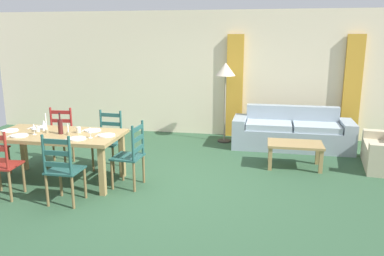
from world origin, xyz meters
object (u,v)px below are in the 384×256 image
Objects in this scene: dining_chair_far_left at (59,137)px; dining_chair_near_left at (0,164)px; dining_chair_near_right at (63,169)px; dining_chair_head_east at (131,155)px; wine_glass_near_left at (34,127)px; standing_lamp at (225,74)px; coffee_table at (295,147)px; wine_glass_near_right at (90,130)px; dining_chair_far_right at (108,140)px; couch at (292,133)px; coffee_cup_secondary at (38,129)px; wine_bottle at (60,126)px; coffee_cup_primary at (79,130)px; dining_table at (58,139)px; wine_glass_far_left at (44,123)px.

dining_chair_near_left is at bearing -90.51° from dining_chair_far_left.
dining_chair_head_east is at bearing 48.70° from dining_chair_near_right.
standing_lamp reaches higher than wine_glass_near_left.
wine_glass_near_right is at bearing -153.05° from coffee_table.
dining_chair_far_right is 0.42× the size of couch.
dining_chair_far_left is 0.59× the size of standing_lamp.
couch is (3.90, 2.50, -0.50)m from coffee_cup_secondary.
dining_chair_far_right is 3.04× the size of wine_bottle.
coffee_cup_primary is at bearing 47.37° from dining_chair_near_left.
wine_glass_near_right is (0.12, 0.59, 0.38)m from dining_chair_near_right.
dining_chair_near_left is 5.17m from couch.
dining_chair_far_left is at bearing 118.77° from dining_table.
wine_bottle is at bearing -127.83° from standing_lamp.
dining_table is 21.11× the size of coffee_cup_secondary.
dining_chair_far_right is 0.73m from coffee_cup_primary.
wine_glass_far_left is 0.60m from coffee_cup_primary.
dining_chair_near_right reaches higher than coffee_cup_primary.
coffee_cup_secondary is 4.66m from couch.
dining_chair_far_left is 5.96× the size of wine_glass_near_left.
wine_glass_near_left reaches higher than coffee_table.
wine_glass_far_left is (-0.90, 0.30, 0.00)m from wine_glass_near_right.
dining_chair_near_left is 10.67× the size of coffee_cup_primary.
dining_chair_far_right is 1.00× the size of dining_chair_head_east.
standing_lamp is (1.60, 2.89, 0.55)m from wine_glass_near_right.
wine_glass_near_left is at bearing -72.51° from coffee_cup_secondary.
dining_chair_far_right and dining_chair_head_east have the same top height.
dining_chair_head_east is at bearing -150.97° from coffee_table.
dining_table is 1.98× the size of dining_chair_head_east.
wine_glass_near_left is 1.79× the size of coffee_cup_primary.
wine_bottle reaches higher than dining_chair_far_right.
wine_glass_far_left reaches higher than coffee_cup_secondary.
coffee_cup_secondary is 0.04× the size of couch.
coffee_cup_primary is (0.59, 0.21, -0.07)m from wine_glass_near_left.
wine_bottle reaches higher than dining_table.
wine_glass_far_left is at bearing 174.54° from coffee_cup_primary.
dining_chair_head_east is at bearing -111.40° from standing_lamp.
dining_table is 1.98× the size of dining_chair_far_right.
dining_chair_near_left is at bearing -122.99° from dining_chair_far_right.
wine_glass_near_right is at bearing 78.06° from dining_chair_near_right.
dining_chair_head_east is 0.90m from coffee_cup_primary.
dining_chair_far_left is (-0.43, 0.79, -0.19)m from dining_table.
dining_chair_head_east is at bearing 24.69° from dining_chair_near_left.
standing_lamp is at bearing 60.98° from wine_glass_near_right.
wine_glass_far_left is 0.13m from coffee_cup_secondary.
dining_chair_far_left is at bearing 98.81° from wine_glass_near_left.
dining_chair_far_left is 10.67× the size of coffee_cup_primary.
wine_glass_near_left is (-0.36, -0.11, -0.01)m from wine_bottle.
dining_chair_near_left is 0.92m from dining_chair_near_right.
standing_lamp is (-1.35, 0.18, 1.12)m from couch.
standing_lamp is at bearing 36.41° from dining_chair_far_left.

